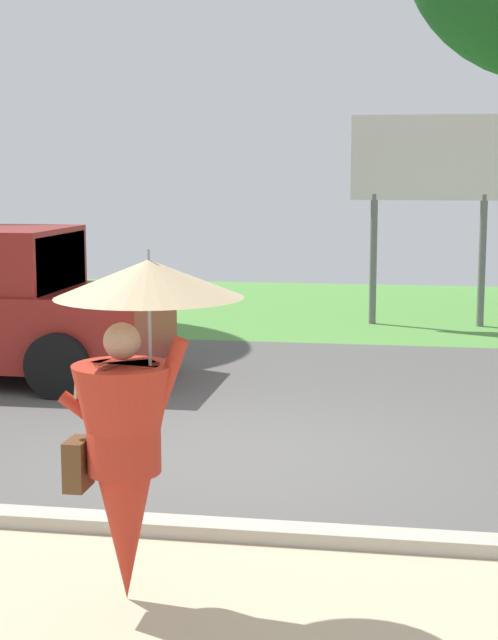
% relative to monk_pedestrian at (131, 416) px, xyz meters
% --- Properties ---
extents(ground_plane, '(40.00, 22.00, 0.20)m').
position_rel_monk_pedestrian_xyz_m(ground_plane, '(0.09, 6.05, -1.19)').
color(ground_plane, '#565451').
extents(monk_pedestrian, '(1.12, 1.10, 2.13)m').
position_rel_monk_pedestrian_xyz_m(monk_pedestrian, '(0.00, 0.00, 0.00)').
color(monk_pedestrian, '#B22D1E').
rests_on(monk_pedestrian, ground_plane).
extents(roadside_billboard, '(2.60, 0.12, 3.50)m').
position_rel_monk_pedestrian_xyz_m(roadside_billboard, '(1.88, 11.20, 1.40)').
color(roadside_billboard, slate).
rests_on(roadside_billboard, ground_plane).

